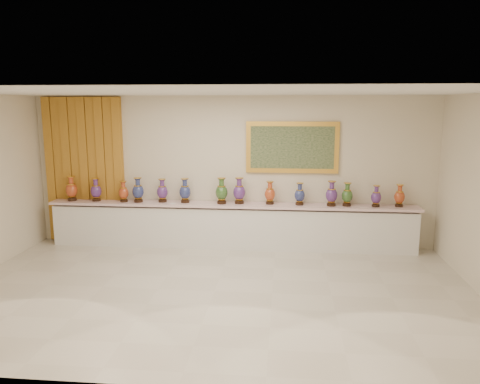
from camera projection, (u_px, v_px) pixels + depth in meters
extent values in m
plane|color=beige|center=(214.00, 291.00, 7.18)|extent=(8.00, 8.00, 0.00)
plane|color=beige|center=(232.00, 172.00, 9.35)|extent=(8.00, 0.00, 8.00)
plane|color=white|center=(212.00, 92.00, 6.63)|extent=(8.00, 8.00, 0.00)
cube|color=#C08229|center=(85.00, 170.00, 9.58)|extent=(1.64, 0.14, 2.95)
cube|color=gold|center=(292.00, 147.00, 9.11)|extent=(1.80, 0.06, 1.00)
cube|color=#1B361E|center=(292.00, 148.00, 9.08)|extent=(1.62, 0.02, 0.82)
cube|color=white|center=(231.00, 228.00, 9.33)|extent=(7.20, 0.42, 0.81)
cube|color=#FAD3D6|center=(231.00, 205.00, 9.22)|extent=(7.28, 0.48, 0.05)
cylinder|color=black|center=(72.00, 199.00, 9.50)|extent=(0.18, 0.18, 0.05)
cone|color=gold|center=(72.00, 197.00, 9.49)|extent=(0.15, 0.15, 0.03)
ellipsoid|color=maroon|center=(72.00, 190.00, 9.47)|extent=(0.24, 0.24, 0.29)
cylinder|color=gold|center=(71.00, 184.00, 9.45)|extent=(0.16, 0.16, 0.01)
cylinder|color=maroon|center=(71.00, 181.00, 9.43)|extent=(0.09, 0.09, 0.11)
cone|color=maroon|center=(71.00, 177.00, 9.42)|extent=(0.16, 0.16, 0.04)
cylinder|color=gold|center=(71.00, 176.00, 9.42)|extent=(0.16, 0.16, 0.01)
cylinder|color=black|center=(97.00, 200.00, 9.47)|extent=(0.16, 0.16, 0.05)
cone|color=gold|center=(96.00, 197.00, 9.46)|extent=(0.14, 0.14, 0.03)
ellipsoid|color=#291053|center=(96.00, 191.00, 9.44)|extent=(0.27, 0.27, 0.27)
cylinder|color=gold|center=(96.00, 186.00, 9.41)|extent=(0.15, 0.15, 0.01)
cylinder|color=#291053|center=(96.00, 183.00, 9.40)|extent=(0.09, 0.09, 0.10)
cone|color=#291053|center=(95.00, 179.00, 9.39)|extent=(0.15, 0.15, 0.04)
cylinder|color=gold|center=(95.00, 179.00, 9.39)|extent=(0.15, 0.15, 0.01)
cylinder|color=black|center=(124.00, 201.00, 9.38)|extent=(0.15, 0.15, 0.04)
cone|color=gold|center=(124.00, 199.00, 9.37)|extent=(0.13, 0.13, 0.03)
ellipsoid|color=maroon|center=(124.00, 193.00, 9.35)|extent=(0.21, 0.21, 0.25)
cylinder|color=gold|center=(123.00, 188.00, 9.33)|extent=(0.13, 0.13, 0.01)
cylinder|color=maroon|center=(123.00, 185.00, 9.32)|extent=(0.08, 0.08, 0.09)
cone|color=maroon|center=(123.00, 182.00, 9.31)|extent=(0.13, 0.13, 0.03)
cylinder|color=gold|center=(123.00, 181.00, 9.31)|extent=(0.14, 0.14, 0.01)
cylinder|color=black|center=(138.00, 201.00, 9.36)|extent=(0.17, 0.17, 0.05)
cone|color=gold|center=(138.00, 198.00, 9.35)|extent=(0.15, 0.15, 0.03)
ellipsoid|color=#0A133F|center=(138.00, 191.00, 9.33)|extent=(0.30, 0.30, 0.29)
cylinder|color=gold|center=(138.00, 185.00, 9.31)|extent=(0.16, 0.16, 0.01)
cylinder|color=#0A133F|center=(138.00, 182.00, 9.29)|extent=(0.09, 0.09, 0.10)
cone|color=#0A133F|center=(138.00, 179.00, 9.28)|extent=(0.16, 0.16, 0.04)
cylinder|color=gold|center=(138.00, 178.00, 9.28)|extent=(0.16, 0.16, 0.01)
cylinder|color=black|center=(163.00, 201.00, 9.38)|extent=(0.16, 0.16, 0.05)
cone|color=gold|center=(163.00, 198.00, 9.37)|extent=(0.14, 0.14, 0.03)
ellipsoid|color=#291053|center=(162.00, 192.00, 9.35)|extent=(0.24, 0.24, 0.27)
cylinder|color=gold|center=(162.00, 186.00, 9.32)|extent=(0.15, 0.15, 0.01)
cylinder|color=#291053|center=(162.00, 183.00, 9.31)|extent=(0.09, 0.09, 0.10)
cone|color=#291053|center=(162.00, 180.00, 9.30)|extent=(0.15, 0.15, 0.04)
cylinder|color=gold|center=(162.00, 179.00, 9.30)|extent=(0.15, 0.15, 0.01)
cylinder|color=black|center=(185.00, 201.00, 9.32)|extent=(0.17, 0.17, 0.05)
cone|color=gold|center=(185.00, 199.00, 9.31)|extent=(0.15, 0.15, 0.03)
ellipsoid|color=#0A133F|center=(185.00, 192.00, 9.29)|extent=(0.23, 0.23, 0.28)
cylinder|color=gold|center=(185.00, 186.00, 9.27)|extent=(0.15, 0.15, 0.01)
cylinder|color=#0A133F|center=(185.00, 183.00, 9.26)|extent=(0.09, 0.09, 0.10)
cone|color=#0A133F|center=(185.00, 180.00, 9.24)|extent=(0.15, 0.15, 0.04)
cylinder|color=gold|center=(185.00, 179.00, 9.24)|extent=(0.16, 0.16, 0.01)
cylinder|color=black|center=(222.00, 202.00, 9.22)|extent=(0.18, 0.18, 0.05)
cone|color=gold|center=(222.00, 200.00, 9.21)|extent=(0.16, 0.16, 0.03)
ellipsoid|color=black|center=(222.00, 192.00, 9.18)|extent=(0.31, 0.31, 0.30)
cylinder|color=gold|center=(222.00, 186.00, 9.16)|extent=(0.16, 0.16, 0.01)
cylinder|color=black|center=(222.00, 183.00, 9.14)|extent=(0.10, 0.10, 0.11)
cone|color=black|center=(221.00, 179.00, 9.13)|extent=(0.16, 0.16, 0.04)
cylinder|color=gold|center=(221.00, 178.00, 9.13)|extent=(0.17, 0.17, 0.01)
cylinder|color=black|center=(239.00, 202.00, 9.23)|extent=(0.18, 0.18, 0.05)
cone|color=gold|center=(239.00, 199.00, 9.22)|extent=(0.16, 0.16, 0.03)
ellipsoid|color=#291053|center=(239.00, 192.00, 9.19)|extent=(0.27, 0.27, 0.30)
cylinder|color=gold|center=(239.00, 186.00, 9.17)|extent=(0.16, 0.16, 0.01)
cylinder|color=#291053|center=(239.00, 183.00, 9.15)|extent=(0.10, 0.10, 0.11)
cone|color=#291053|center=(239.00, 179.00, 9.14)|extent=(0.16, 0.16, 0.04)
cylinder|color=gold|center=(239.00, 178.00, 9.14)|extent=(0.17, 0.17, 0.01)
cylinder|color=black|center=(270.00, 203.00, 9.18)|extent=(0.16, 0.16, 0.04)
cone|color=gold|center=(270.00, 200.00, 9.17)|extent=(0.14, 0.14, 0.03)
ellipsoid|color=maroon|center=(270.00, 194.00, 9.15)|extent=(0.27, 0.27, 0.26)
cylinder|color=gold|center=(270.00, 189.00, 9.13)|extent=(0.14, 0.14, 0.01)
cylinder|color=maroon|center=(270.00, 186.00, 9.12)|extent=(0.08, 0.08, 0.09)
cone|color=maroon|center=(270.00, 182.00, 9.10)|extent=(0.14, 0.14, 0.03)
cylinder|color=gold|center=(270.00, 182.00, 9.10)|extent=(0.15, 0.15, 0.01)
cylinder|color=black|center=(299.00, 204.00, 9.10)|extent=(0.15, 0.15, 0.04)
cone|color=gold|center=(300.00, 201.00, 9.09)|extent=(0.13, 0.13, 0.03)
ellipsoid|color=#0A133F|center=(300.00, 195.00, 9.07)|extent=(0.26, 0.26, 0.25)
cylinder|color=gold|center=(300.00, 190.00, 9.05)|extent=(0.14, 0.14, 0.01)
cylinder|color=#0A133F|center=(300.00, 187.00, 9.04)|extent=(0.08, 0.08, 0.09)
cone|color=#0A133F|center=(300.00, 184.00, 9.03)|extent=(0.14, 0.14, 0.03)
cylinder|color=gold|center=(300.00, 183.00, 9.03)|extent=(0.14, 0.14, 0.01)
cylinder|color=black|center=(331.00, 205.00, 9.01)|extent=(0.17, 0.17, 0.05)
cone|color=gold|center=(331.00, 202.00, 9.00)|extent=(0.15, 0.15, 0.03)
ellipsoid|color=#291053|center=(332.00, 195.00, 8.98)|extent=(0.29, 0.29, 0.28)
cylinder|color=gold|center=(332.00, 189.00, 8.96)|extent=(0.15, 0.15, 0.01)
cylinder|color=#291053|center=(332.00, 186.00, 8.95)|extent=(0.09, 0.09, 0.10)
cone|color=#291053|center=(332.00, 182.00, 8.93)|extent=(0.15, 0.15, 0.04)
cylinder|color=gold|center=(332.00, 181.00, 8.93)|extent=(0.16, 0.16, 0.01)
cylinder|color=black|center=(347.00, 205.00, 9.01)|extent=(0.16, 0.16, 0.05)
cone|color=gold|center=(347.00, 202.00, 9.00)|extent=(0.14, 0.14, 0.03)
ellipsoid|color=black|center=(347.00, 196.00, 8.97)|extent=(0.24, 0.24, 0.26)
cylinder|color=gold|center=(347.00, 190.00, 8.95)|extent=(0.14, 0.14, 0.01)
cylinder|color=black|center=(348.00, 187.00, 8.94)|extent=(0.08, 0.08, 0.10)
cone|color=black|center=(348.00, 184.00, 8.93)|extent=(0.14, 0.14, 0.04)
cylinder|color=gold|center=(348.00, 183.00, 8.93)|extent=(0.15, 0.15, 0.01)
cylinder|color=black|center=(376.00, 206.00, 8.94)|extent=(0.15, 0.15, 0.04)
cone|color=gold|center=(376.00, 203.00, 8.93)|extent=(0.13, 0.13, 0.03)
ellipsoid|color=#291053|center=(376.00, 197.00, 8.91)|extent=(0.24, 0.24, 0.24)
cylinder|color=gold|center=(376.00, 192.00, 8.89)|extent=(0.13, 0.13, 0.01)
cylinder|color=#291053|center=(377.00, 189.00, 8.88)|extent=(0.08, 0.08, 0.09)
cone|color=#291053|center=(377.00, 186.00, 8.87)|extent=(0.13, 0.13, 0.03)
cylinder|color=gold|center=(377.00, 186.00, 8.87)|extent=(0.14, 0.14, 0.01)
cylinder|color=black|center=(399.00, 206.00, 8.94)|extent=(0.15, 0.15, 0.04)
cone|color=gold|center=(399.00, 203.00, 8.94)|extent=(0.13, 0.13, 0.03)
ellipsoid|color=maroon|center=(399.00, 197.00, 8.91)|extent=(0.24, 0.24, 0.25)
cylinder|color=gold|center=(400.00, 192.00, 8.89)|extent=(0.14, 0.14, 0.01)
cylinder|color=maroon|center=(400.00, 189.00, 8.88)|extent=(0.08, 0.08, 0.09)
cone|color=maroon|center=(400.00, 186.00, 8.87)|extent=(0.14, 0.14, 0.03)
cylinder|color=gold|center=(400.00, 185.00, 8.87)|extent=(0.14, 0.14, 0.01)
cube|color=white|center=(173.00, 204.00, 9.21)|extent=(0.10, 0.06, 0.00)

